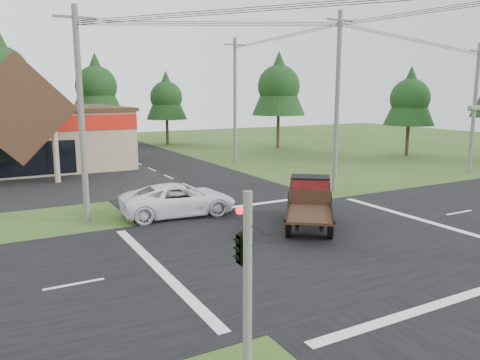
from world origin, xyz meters
TOP-DOWN VIEW (x-y plane):
  - ground at (0.00, 0.00)m, footprint 120.00×120.00m
  - road_ns at (0.00, 0.00)m, footprint 12.00×120.00m
  - road_ew at (0.00, 0.00)m, footprint 120.00×12.00m
  - traffic_signal_corner at (-7.50, -7.32)m, footprint 0.53×2.48m
  - utility_pole_nw at (-8.00, 8.00)m, footprint 2.00×0.30m
  - utility_pole_ne at (8.00, 8.00)m, footprint 2.00×0.30m
  - utility_pole_far at (22.00, 8.00)m, footprint 2.00×0.30m
  - utility_pole_n at (8.00, 22.00)m, footprint 2.00×0.30m
  - tree_row_c at (-10.00, 41.00)m, footprint 7.28×7.28m
  - tree_row_d at (0.00, 42.00)m, footprint 6.16×6.16m
  - tree_row_e at (8.00, 40.00)m, footprint 5.04×5.04m
  - tree_side_ne at (18.00, 30.00)m, footprint 6.16×6.16m
  - tree_side_e_near at (26.00, 18.00)m, footprint 5.04×5.04m
  - antique_flatbed_truck at (1.19, 1.71)m, footprint 5.14×5.81m
  - white_pickup at (-3.47, 6.94)m, footprint 6.31×3.34m

SIDE VIEW (x-z plane):
  - ground at x=0.00m, z-range 0.00..0.00m
  - road_ns at x=0.00m, z-range 0.00..0.02m
  - road_ew at x=0.00m, z-range 0.00..0.02m
  - white_pickup at x=-3.47m, z-range 0.00..1.69m
  - antique_flatbed_truck at x=1.19m, z-range 0.00..2.36m
  - traffic_signal_corner at x=-7.50m, z-range 1.32..5.72m
  - utility_pole_far at x=22.00m, z-range 0.14..10.34m
  - utility_pole_nw at x=-8.00m, z-range 0.14..10.64m
  - utility_pole_n at x=8.00m, z-range 0.14..11.34m
  - utility_pole_ne at x=8.00m, z-range 0.14..11.64m
  - tree_row_e at x=8.00m, z-range 1.49..10.58m
  - tree_side_e_near at x=26.00m, z-range 1.49..10.58m
  - tree_row_d at x=0.00m, z-range 1.82..12.93m
  - tree_side_ne at x=18.00m, z-range 1.82..12.93m
  - tree_row_c at x=-10.00m, z-range 2.16..15.29m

